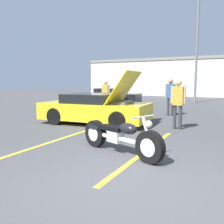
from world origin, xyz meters
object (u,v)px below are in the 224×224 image
object	(u,v)px
light_pole	(198,43)
show_car_hood_open	(95,109)
parked_car_left_row	(111,97)
spectator_near_motorcycle	(170,94)
spectator_midground	(178,100)
spectator_by_show_car	(106,93)
motorcycle	(119,137)

from	to	relation	value
light_pole	show_car_hood_open	bearing A→B (deg)	-99.97
parked_car_left_row	spectator_near_motorcycle	xyz separation A→B (m)	(5.45, -4.22, 0.52)
parked_car_left_row	spectator_midground	bearing A→B (deg)	-55.20
spectator_midground	spectator_near_motorcycle	bearing A→B (deg)	107.97
show_car_hood_open	spectator_by_show_car	xyz separation A→B (m)	(-1.71, 4.06, 0.44)
spectator_near_motorcycle	spectator_midground	world-z (taller)	spectator_near_motorcycle
show_car_hood_open	parked_car_left_row	distance (m)	8.56
light_pole	motorcycle	size ratio (longest dim) A/B	3.51
show_car_hood_open	spectator_midground	world-z (taller)	show_car_hood_open
spectator_midground	motorcycle	bearing A→B (deg)	-98.43
show_car_hood_open	motorcycle	bearing A→B (deg)	-55.73
motorcycle	spectator_midground	size ratio (longest dim) A/B	1.36
spectator_by_show_car	spectator_midground	size ratio (longest dim) A/B	0.99
show_car_hood_open	spectator_near_motorcycle	world-z (taller)	show_car_hood_open
spectator_near_motorcycle	spectator_by_show_car	world-z (taller)	spectator_near_motorcycle
spectator_by_show_car	spectator_midground	bearing A→B (deg)	-37.22
spectator_near_motorcycle	motorcycle	bearing A→B (deg)	-85.64
light_pole	spectator_midground	xyz separation A→B (m)	(1.10, -11.80, -3.58)
light_pole	spectator_near_motorcycle	bearing A→B (deg)	-89.94
light_pole	show_car_hood_open	world-z (taller)	light_pole
parked_car_left_row	spectator_midground	world-z (taller)	spectator_midground
light_pole	spectator_by_show_car	world-z (taller)	light_pole
show_car_hood_open	spectator_by_show_car	size ratio (longest dim) A/B	2.52
show_car_hood_open	spectator_midground	xyz separation A→B (m)	(3.23, 0.31, 0.45)
parked_car_left_row	spectator_near_motorcycle	world-z (taller)	spectator_near_motorcycle
light_pole	spectator_midground	distance (m)	12.38
spectator_near_motorcycle	spectator_midground	xyz separation A→B (m)	(1.10, -3.38, -0.03)
spectator_midground	parked_car_left_row	bearing A→B (deg)	130.75
light_pole	parked_car_left_row	distance (m)	7.99
parked_car_left_row	spectator_midground	xyz separation A→B (m)	(6.54, -7.59, 0.49)
light_pole	show_car_hood_open	distance (m)	12.93
show_car_hood_open	spectator_near_motorcycle	distance (m)	4.29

